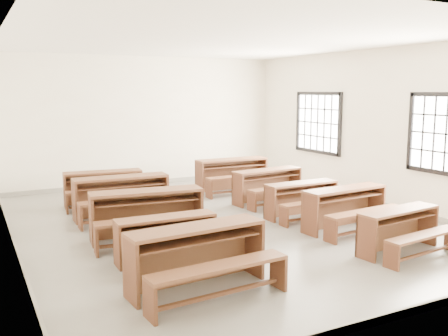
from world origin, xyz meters
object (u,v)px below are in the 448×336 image
desk_set_1 (167,236)px  desk_set_2 (148,211)px  desk_set_3 (122,194)px  desk_set_5 (401,228)px  desk_set_7 (303,197)px  desk_set_9 (233,173)px  desk_set_4 (104,186)px  desk_set_8 (269,183)px  desk_set_0 (199,253)px  desk_set_6 (347,205)px

desk_set_1 → desk_set_2: desk_set_2 is taller
desk_set_3 → desk_set_5: 4.91m
desk_set_7 → desk_set_9: 2.74m
desk_set_4 → desk_set_8: (3.17, -1.36, -0.00)m
desk_set_7 → desk_set_8: size_ratio=0.89×
desk_set_2 → desk_set_3: (0.02, 1.53, -0.01)m
desk_set_4 → desk_set_7: 4.09m
desk_set_1 → desk_set_8: bearing=39.1°
desk_set_8 → desk_set_9: size_ratio=0.95×
desk_set_5 → desk_set_9: desk_set_9 is taller
desk_set_0 → desk_set_3: 3.75m
desk_set_2 → desk_set_7: size_ratio=1.27×
desk_set_1 → desk_set_6: 3.30m
desk_set_5 → desk_set_8: bearing=82.7°
desk_set_0 → desk_set_7: bearing=31.2°
desk_set_1 → desk_set_2: (0.09, 1.10, 0.10)m
desk_set_1 → desk_set_6: desk_set_6 is taller
desk_set_9 → desk_set_0: bearing=-121.3°
desk_set_2 → desk_set_5: desk_set_2 is taller
desk_set_7 → desk_set_9: desk_set_9 is taller
desk_set_6 → desk_set_7: bearing=94.0°
desk_set_4 → desk_set_9: size_ratio=0.96×
desk_set_2 → desk_set_9: bearing=49.2°
desk_set_6 → desk_set_9: bearing=88.1°
desk_set_8 → desk_set_2: bearing=-162.3°
desk_set_2 → desk_set_4: 2.74m
desk_set_0 → desk_set_3: desk_set_3 is taller
desk_set_6 → desk_set_7: desk_set_6 is taller
desk_set_1 → desk_set_4: (0.07, 3.84, 0.05)m
desk_set_0 → desk_set_9: desk_set_9 is taller
desk_set_7 → desk_set_9: bearing=89.3°
desk_set_5 → desk_set_7: desk_set_7 is taller
desk_set_2 → desk_set_3: desk_set_2 is taller
desk_set_3 → desk_set_7: size_ratio=1.20×
desk_set_1 → desk_set_7: size_ratio=0.97×
desk_set_0 → desk_set_4: (0.09, 4.95, -0.03)m
desk_set_4 → desk_set_5: 5.93m
desk_set_0 → desk_set_4: bearing=84.6°
desk_set_4 → desk_set_7: (3.08, -2.69, -0.03)m
desk_set_4 → desk_set_2: bearing=-83.3°
desk_set_3 → desk_set_9: bearing=24.6°
desk_set_7 → desk_set_1: bearing=-160.9°
desk_set_4 → desk_set_5: bearing=-52.2°
desk_set_2 → desk_set_0: bearing=-86.3°
desk_set_2 → desk_set_8: (3.15, 1.38, -0.05)m
desk_set_6 → desk_set_9: desk_set_9 is taller
desk_set_1 → desk_set_7: desk_set_7 is taller
desk_set_2 → desk_set_9: 4.13m
desk_set_0 → desk_set_2: size_ratio=0.95×
desk_set_2 → desk_set_9: desk_set_2 is taller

